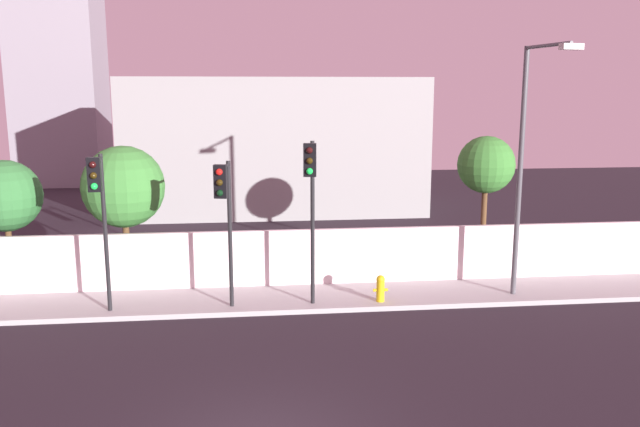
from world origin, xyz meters
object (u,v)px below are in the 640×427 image
Objects in this scene: traffic_light_left at (225,204)px; traffic_light_right at (99,201)px; fire_hydrant at (380,287)px; roadside_tree_leftmost at (5,196)px; traffic_light_center at (311,189)px; street_lamp_curbside at (527,152)px; roadside_tree_midleft at (123,187)px; roadside_tree_midright at (486,166)px.

traffic_light_left is 3.33m from traffic_light_right.
traffic_light_right is 8.33m from fire_hydrant.
roadside_tree_leftmost reaches higher than fire_hydrant.
street_lamp_curbside is (6.38, 0.38, 0.92)m from traffic_light_center.
roadside_tree_midleft is (-5.71, 3.29, -0.33)m from traffic_light_center.
traffic_light_right is 12.16m from street_lamp_curbside.
roadside_tree_midleft is (-7.81, 2.89, 2.71)m from fire_hydrant.
traffic_light_left is 5.28× the size of fire_hydrant.
fire_hydrant is 0.17× the size of roadside_tree_midright.
roadside_tree_leftmost is (-11.45, 2.89, 2.48)m from fire_hydrant.
street_lamp_curbside is (8.77, 0.44, 1.29)m from traffic_light_left.
roadside_tree_midright is (-0.10, 2.91, -0.72)m from street_lamp_curbside.
street_lamp_curbside is at bearing -10.48° from roadside_tree_leftmost.
traffic_light_left is at bearing -178.45° from traffic_light_center.
traffic_light_center is 6.45m from street_lamp_curbside.
roadside_tree_midleft is 0.96× the size of roadside_tree_midright.
roadside_tree_midright is (15.63, 0.00, 0.76)m from roadside_tree_leftmost.
fire_hydrant is 0.17× the size of roadside_tree_midleft.
roadside_tree_leftmost is at bearing 169.52° from street_lamp_curbside.
traffic_light_center is 5.72m from traffic_light_right.
street_lamp_curbside is at bearing 3.41° from traffic_light_center.
traffic_light_right reaches higher than roadside_tree_leftmost.
street_lamp_curbside is 1.61× the size of roadside_tree_midleft.
fire_hydrant is (-4.28, 0.02, -3.96)m from street_lamp_curbside.
roadside_tree_leftmost is 15.65m from roadside_tree_midright.
fire_hydrant is 12.07m from roadside_tree_leftmost.
roadside_tree_midleft is (-3.32, 3.35, 0.04)m from traffic_light_left.
traffic_light_center is 0.64× the size of street_lamp_curbside.
street_lamp_curbside reaches higher than fire_hydrant.
street_lamp_curbside is at bearing -88.11° from roadside_tree_midright.
traffic_light_center is 1.14× the size of roadside_tree_leftmost.
street_lamp_curbside reaches higher than traffic_light_center.
fire_hydrant is (4.49, 0.46, -2.68)m from traffic_light_left.
traffic_light_right is at bearing -177.87° from street_lamp_curbside.
roadside_tree_leftmost is 3.65m from roadside_tree_midleft.
roadside_tree_midright is (6.28, 3.29, 0.20)m from traffic_light_center.
roadside_tree_midright reaches higher than traffic_light_left.
roadside_tree_midleft is (0.01, 3.36, -0.13)m from traffic_light_right.
traffic_light_center is at bearing -19.39° from roadside_tree_leftmost.
traffic_light_right is at bearing -164.36° from roadside_tree_midright.
roadside_tree_midright is (12.00, 3.36, 0.41)m from traffic_light_right.
street_lamp_curbside is at bearing 2.90° from traffic_light_left.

